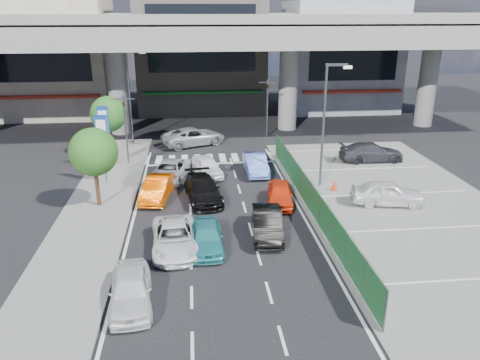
{
  "coord_description": "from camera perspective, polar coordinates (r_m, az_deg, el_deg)",
  "views": [
    {
      "loc": [
        -1.34,
        -22.42,
        11.06
      ],
      "look_at": [
        1.38,
        3.34,
        1.61
      ],
      "focal_mm": 35.0,
      "sensor_mm": 36.0,
      "label": 1
    }
  ],
  "objects": [
    {
      "name": "wagon_silver_front_left",
      "position": [
        32.48,
        -8.58,
        1.09
      ],
      "size": [
        3.19,
        4.97,
        1.27
      ],
      "primitive_type": "imported",
      "rotation": [
        0.0,
        0.0,
        -0.25
      ],
      "color": "#B7B9BF",
      "rests_on": "ground"
    },
    {
      "name": "parked_sedan_dgrey",
      "position": [
        37.39,
        15.71,
        3.3
      ],
      "size": [
        4.9,
        2.03,
        1.42
      ],
      "primitive_type": "imported",
      "rotation": [
        0.0,
        0.0,
        1.56
      ],
      "color": "#303136",
      "rests_on": "parking_lot"
    },
    {
      "name": "fence_run",
      "position": [
        26.38,
        9.06,
        -2.88
      ],
      "size": [
        0.16,
        22.0,
        1.8
      ],
      "primitive_type": null,
      "color": "#21622D",
      "rests_on": "ground"
    },
    {
      "name": "traffic_light_left",
      "position": [
        35.49,
        -13.9,
        7.88
      ],
      "size": [
        1.6,
        1.24,
        5.2
      ],
      "color": "#595B60",
      "rests_on": "ground"
    },
    {
      "name": "van_white_back_left",
      "position": [
        19.41,
        -13.21,
        -12.86
      ],
      "size": [
        2.02,
        4.19,
        1.38
      ],
      "primitive_type": "imported",
      "rotation": [
        0.0,
        0.0,
        0.1
      ],
      "color": "silver",
      "rests_on": "ground"
    },
    {
      "name": "parked_sedan_white",
      "position": [
        29.23,
        17.55,
        -1.51
      ],
      "size": [
        4.54,
        2.52,
        1.46
      ],
      "primitive_type": "imported",
      "rotation": [
        0.0,
        0.0,
        1.38
      ],
      "color": "silver",
      "rests_on": "parking_lot"
    },
    {
      "name": "taxi_orange_right",
      "position": [
        28.2,
        4.89,
        -1.71
      ],
      "size": [
        2.07,
        3.95,
        1.28
      ],
      "primitive_type": "imported",
      "rotation": [
        0.0,
        0.0,
        -0.15
      ],
      "color": "#F0350F",
      "rests_on": "ground"
    },
    {
      "name": "sedan_white_front_mid",
      "position": [
        33.1,
        -4.06,
        1.68
      ],
      "size": [
        2.5,
        4.16,
        1.32
      ],
      "primitive_type": "imported",
      "rotation": [
        0.0,
        0.0,
        0.26
      ],
      "color": "white",
      "rests_on": "ground"
    },
    {
      "name": "kei_truck_front_right",
      "position": [
        33.49,
        1.92,
        1.99
      ],
      "size": [
        1.49,
        4.2,
        1.38
      ],
      "primitive_type": "imported",
      "rotation": [
        0.0,
        0.0,
        0.01
      ],
      "color": "#5A7EDE",
      "rests_on": "ground"
    },
    {
      "name": "sedan_black_mid",
      "position": [
        28.76,
        -4.54,
        -1.16
      ],
      "size": [
        2.55,
        4.97,
        1.38
      ],
      "primitive_type": "imported",
      "rotation": [
        0.0,
        0.0,
        0.13
      ],
      "color": "black",
      "rests_on": "ground"
    },
    {
      "name": "tree_near",
      "position": [
        28.09,
        -17.43,
        3.25
      ],
      "size": [
        2.8,
        2.8,
        4.8
      ],
      "color": "#382314",
      "rests_on": "ground"
    },
    {
      "name": "ground",
      "position": [
        25.04,
        -2.34,
        -6.19
      ],
      "size": [
        120.0,
        120.0,
        0.0
      ],
      "primitive_type": "plane",
      "color": "black",
      "rests_on": "ground"
    },
    {
      "name": "sedan_white_mid_left",
      "position": [
        23.11,
        -8.0,
        -6.97
      ],
      "size": [
        2.41,
        4.72,
        1.28
      ],
      "primitive_type": "imported",
      "rotation": [
        0.0,
        0.0,
        0.06
      ],
      "color": "white",
      "rests_on": "ground"
    },
    {
      "name": "parking_lot",
      "position": [
        29.5,
        19.25,
        -3.1
      ],
      "size": [
        12.0,
        28.0,
        0.06
      ],
      "primitive_type": "cube",
      "color": "slate",
      "rests_on": "ground"
    },
    {
      "name": "traffic_light_right",
      "position": [
        42.58,
        3.37,
        10.38
      ],
      "size": [
        1.6,
        1.24,
        5.2
      ],
      "color": "#595B60",
      "rests_on": "ground"
    },
    {
      "name": "crossing_wagon_silver",
      "position": [
        40.76,
        -5.65,
        5.3
      ],
      "size": [
        6.02,
        4.45,
        1.52
      ],
      "primitive_type": "imported",
      "rotation": [
        0.0,
        0.0,
        1.97
      ],
      "color": "#919498",
      "rests_on": "ground"
    },
    {
      "name": "taxi_orange_left",
      "position": [
        29.3,
        -10.05,
        -1.01
      ],
      "size": [
        2.14,
        4.37,
        1.38
      ],
      "primitive_type": "imported",
      "rotation": [
        0.0,
        0.0,
        -0.17
      ],
      "color": "#E14F00",
      "rests_on": "ground"
    },
    {
      "name": "taxi_teal_mid",
      "position": [
        23.01,
        -4.07,
        -6.89
      ],
      "size": [
        1.58,
        3.87,
        1.32
      ],
      "primitive_type": "imported",
      "rotation": [
        0.0,
        0.0,
        0.01
      ],
      "color": "teal",
      "rests_on": "ground"
    },
    {
      "name": "hatch_black_mid_right",
      "position": [
        24.24,
        3.32,
        -5.32
      ],
      "size": [
        1.86,
        4.31,
        1.38
      ],
      "primitive_type": "imported",
      "rotation": [
        0.0,
        0.0,
        -0.1
      ],
      "color": "black",
      "rests_on": "ground"
    },
    {
      "name": "signboard_near",
      "position": [
        31.99,
        -16.43,
        4.74
      ],
      "size": [
        0.8,
        0.14,
        4.7
      ],
      "color": "#595B60",
      "rests_on": "ground"
    },
    {
      "name": "tree_far",
      "position": [
        38.26,
        -15.76,
        7.72
      ],
      "size": [
        2.8,
        2.8,
        4.8
      ],
      "color": "#382314",
      "rests_on": "ground"
    },
    {
      "name": "signboard_far",
      "position": [
        34.92,
        -16.27,
        6.0
      ],
      "size": [
        0.8,
        0.14,
        4.7
      ],
      "color": "#595B60",
      "rests_on": "ground"
    },
    {
      "name": "expressway",
      "position": [
        44.5,
        -4.48,
        17.03
      ],
      "size": [
        64.0,
        14.0,
        10.75
      ],
      "color": "slate",
      "rests_on": "ground"
    },
    {
      "name": "traffic_cone",
      "position": [
        30.78,
        11.41,
        -0.58
      ],
      "size": [
        0.44,
        0.44,
        0.74
      ],
      "primitive_type": "cone",
      "rotation": [
        0.0,
        0.0,
        0.15
      ],
      "color": "red",
      "rests_on": "parking_lot"
    },
    {
      "name": "building_center",
      "position": [
        55.52,
        -4.82,
        16.29
      ],
      "size": [
        14.0,
        10.9,
        15.0
      ],
      "color": "gray",
      "rests_on": "ground"
    },
    {
      "name": "building_west",
      "position": [
        56.52,
        -21.71,
        14.05
      ],
      "size": [
        12.0,
        10.9,
        13.0
      ],
      "color": "gray",
      "rests_on": "ground"
    },
    {
      "name": "street_lamp_left",
      "position": [
        41.21,
        -13.13,
        10.75
      ],
      "size": [
        1.65,
        0.22,
        8.0
      ],
      "color": "#595B60",
      "rests_on": "ground"
    },
    {
      "name": "street_lamp_right",
      "position": [
        30.33,
        10.52,
        7.74
      ],
      "size": [
        1.65,
        0.22,
        8.0
      ],
      "color": "#595B60",
      "rests_on": "ground"
    },
    {
      "name": "sidewalk_left",
      "position": [
        29.17,
        -16.75,
        -3.01
      ],
      "size": [
        4.0,
        30.0,
        0.12
      ],
      "primitive_type": "cube",
      "color": "slate",
      "rests_on": "ground"
    },
    {
      "name": "building_east",
      "position": [
        57.31,
        12.01,
        14.55
      ],
      "size": [
        12.0,
        10.9,
        12.0
      ],
      "color": "gray",
      "rests_on": "ground"
    }
  ]
}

